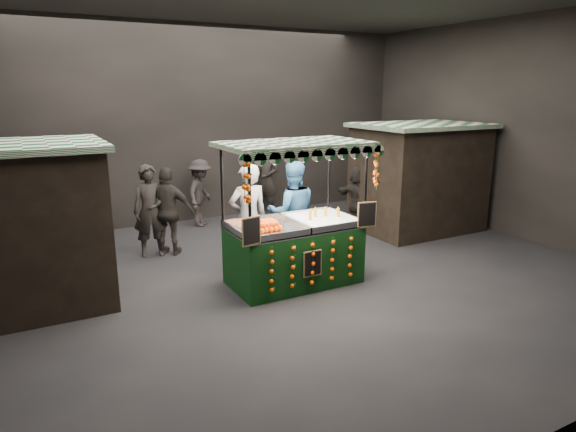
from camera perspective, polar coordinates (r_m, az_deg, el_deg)
ground at (r=9.24m, az=0.16°, el=-7.17°), size 12.00×12.00×0.00m
market_hall at (r=8.60m, az=0.18°, el=14.31°), size 12.10×10.10×5.05m
neighbour_stall_left at (r=8.81m, az=-29.39°, el=-1.19°), size 3.00×2.20×2.60m
neighbour_stall_right at (r=12.59m, az=14.70°, el=4.36°), size 3.00×2.20×2.60m
juice_stall at (r=8.79m, az=0.85°, el=-2.90°), size 2.61×1.53×2.53m
vendor_grey at (r=9.37m, az=-4.56°, el=-0.23°), size 0.78×0.53×2.07m
vendor_blue at (r=9.82m, az=0.49°, el=0.40°), size 1.18×1.04×2.05m
shopper_0 at (r=10.60m, az=-15.47°, el=0.57°), size 0.77×0.57×1.92m
shopper_1 at (r=13.45m, az=9.69°, el=3.52°), size 0.96×0.78×1.82m
shopper_2 at (r=10.60m, az=-13.53°, el=0.50°), size 1.15×0.99×1.85m
shopper_3 at (r=12.74m, az=-10.00°, el=2.63°), size 1.18×1.25×1.70m
shopper_4 at (r=11.47m, az=-25.95°, el=-0.33°), size 0.77×0.52×1.54m
shopper_5 at (r=12.36m, az=8.09°, el=2.13°), size 0.89×1.57×1.61m
shopper_6 at (r=13.72m, az=-2.47°, el=4.18°), size 0.75×0.85×1.95m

